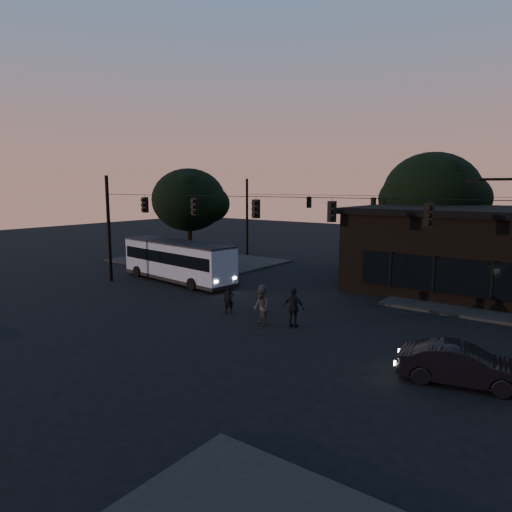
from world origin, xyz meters
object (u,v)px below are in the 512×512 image
Objects in this scene: building at (482,250)px; car at (462,365)px; pedestrian_b at (261,307)px; pedestrian_a at (229,300)px; pedestrian_c at (294,308)px; bus at (178,259)px; pedestrian_d at (263,298)px.

building is 3.68× the size of car.
pedestrian_a is at bearing -158.86° from pedestrian_b.
pedestrian_c reaches higher than pedestrian_b.
bus is 6.83× the size of pedestrian_d.
pedestrian_a is 1.02× the size of pedestrian_d.
pedestrian_d is (9.66, -2.98, -0.85)m from bus.
pedestrian_a reaches higher than pedestrian_d.
pedestrian_c is at bearing -112.85° from building.
pedestrian_d is (1.27, 1.34, -0.01)m from pedestrian_a.
pedestrian_a is at bearing -20.14° from bus.
car is at bearing -9.99° from bus.
pedestrian_c is (1.46, 0.65, 0.07)m from pedestrian_b.
pedestrian_b is at bearing 68.99° from car.
pedestrian_a is (-9.69, -13.48, -1.93)m from building.
pedestrian_c is at bearing 63.07° from car.
bus is at bearing -153.12° from building.
pedestrian_c is (-5.66, -13.43, -1.74)m from building.
car is 11.30m from pedestrian_d.
pedestrian_b is at bearing -116.81° from building.
bus is 5.82× the size of pedestrian_b.
pedestrian_a is 0.81× the size of pedestrian_c.
pedestrian_c is (4.04, 0.05, 0.19)m from pedestrian_a.
pedestrian_c is (-8.04, 2.04, 0.27)m from car.
pedestrian_b is at bearing 19.73° from pedestrian_c.
bus reaches higher than pedestrian_a.
bus is 12.04m from pedestrian_b.
pedestrian_c is 1.27× the size of pedestrian_d.
pedestrian_b is at bearing 153.77° from pedestrian_d.
building is 14.68m from pedestrian_c.
bus is 10.14m from pedestrian_d.
building reaches higher than pedestrian_c.
pedestrian_a is at bearing -125.71° from building.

